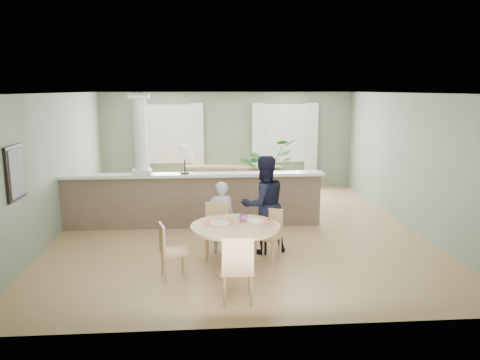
{
  "coord_description": "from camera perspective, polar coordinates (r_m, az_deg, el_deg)",
  "views": [
    {
      "loc": [
        -0.66,
        -9.07,
        2.77
      ],
      "look_at": [
        -0.04,
        -1.0,
        1.2
      ],
      "focal_mm": 35.0,
      "sensor_mm": 36.0,
      "label": 1
    }
  ],
  "objects": [
    {
      "name": "chair_far_boy",
      "position": [
        7.83,
        -2.81,
        -5.83
      ],
      "size": [
        0.44,
        0.44,
        0.92
      ],
      "rotation": [
        0.0,
        0.0,
        -0.06
      ],
      "color": "tan",
      "rests_on": "ground"
    },
    {
      "name": "pony_wall",
      "position": [
        9.51,
        -6.27,
        -1.6
      ],
      "size": [
        5.32,
        0.38,
        2.7
      ],
      "color": "#75604B",
      "rests_on": "ground"
    },
    {
      "name": "chair_far_man",
      "position": [
        7.74,
        3.65,
        -6.36
      ],
      "size": [
        0.52,
        0.52,
        0.84
      ],
      "rotation": [
        0.0,
        0.0,
        -0.57
      ],
      "color": "tan",
      "rests_on": "ground"
    },
    {
      "name": "sofa",
      "position": [
        11.18,
        -0.91,
        -0.91
      ],
      "size": [
        3.3,
        1.63,
        0.92
      ],
      "primitive_type": "imported",
      "rotation": [
        0.0,
        0.0,
        -0.13
      ],
      "color": "#967F52",
      "rests_on": "ground"
    },
    {
      "name": "room_shell",
      "position": [
        9.77,
        -0.69,
        5.37
      ],
      "size": [
        7.02,
        8.02,
        2.71
      ],
      "color": "gray",
      "rests_on": "ground"
    },
    {
      "name": "ground",
      "position": [
        9.51,
        -0.24,
        -5.93
      ],
      "size": [
        8.0,
        8.0,
        0.0
      ],
      "primitive_type": "plane",
      "color": "tan",
      "rests_on": "ground"
    },
    {
      "name": "chair_near",
      "position": [
        6.14,
        -0.29,
        -10.51
      ],
      "size": [
        0.44,
        0.44,
        0.94
      ],
      "rotation": [
        0.0,
        0.0,
        3.1
      ],
      "color": "tan",
      "rests_on": "ground"
    },
    {
      "name": "chair_side",
      "position": [
        7.03,
        -8.58,
        -8.27
      ],
      "size": [
        0.46,
        0.46,
        0.84
      ],
      "rotation": [
        0.0,
        0.0,
        1.83
      ],
      "color": "tan",
      "rests_on": "ground"
    },
    {
      "name": "man_person",
      "position": [
        7.99,
        2.9,
        -2.99
      ],
      "size": [
        0.97,
        0.86,
        1.68
      ],
      "primitive_type": "imported",
      "rotation": [
        0.0,
        0.0,
        3.46
      ],
      "color": "black",
      "rests_on": "ground"
    },
    {
      "name": "dining_table",
      "position": [
        6.98,
        -0.53,
        -6.8
      ],
      "size": [
        1.32,
        1.32,
        0.9
      ],
      "rotation": [
        0.0,
        0.0,
        0.28
      ],
      "color": "tan",
      "rests_on": "ground"
    },
    {
      "name": "houseplant",
      "position": [
        11.61,
        3.2,
        1.19
      ],
      "size": [
        1.89,
        1.88,
        1.59
      ],
      "primitive_type": "imported",
      "rotation": [
        0.0,
        0.0,
        0.72
      ],
      "color": "#266127",
      "rests_on": "ground"
    },
    {
      "name": "child_person",
      "position": [
        8.02,
        -2.31,
        -4.54
      ],
      "size": [
        0.46,
        0.31,
        1.24
      ],
      "primitive_type": "imported",
      "rotation": [
        0.0,
        0.0,
        3.16
      ],
      "color": "#9F9FA4",
      "rests_on": "ground"
    }
  ]
}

